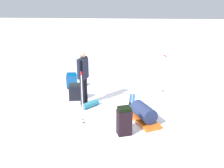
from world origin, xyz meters
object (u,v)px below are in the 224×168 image
Objects in this scene: backpack_bright at (124,121)px; backpack_large_dark at (72,81)px; gear_sled at (144,114)px; sleeping_mat_rolled at (90,104)px; skier_standing at (83,75)px; ski_poles_planted_near at (164,72)px; backpack_small_spare at (75,92)px; ski_poles_planted_far at (82,96)px; ski_pair_near at (131,104)px.

backpack_large_dark is at bearing 34.21° from backpack_bright.
gear_sled reaches higher than sleeping_mat_rolled.
skier_standing is at bearing -151.92° from backpack_large_dark.
backpack_bright is 0.53× the size of ski_poles_planted_near.
sleeping_mat_rolled is at bearing -130.79° from backpack_small_spare.
ski_poles_planted_near is (2.96, -1.20, 0.39)m from backpack_bright.
ski_poles_planted_near is at bearing -17.58° from gear_sled.
backpack_small_spare is at bearing 21.54° from ski_poles_planted_far.
backpack_large_dark is 0.50× the size of gear_sled.
backpack_large_dark is at bearing 88.20° from ski_poles_planted_near.
backpack_large_dark reaches higher than sleeping_mat_rolled.
skier_standing is at bearing 117.69° from ski_poles_planted_near.
skier_standing is 2.17m from gear_sled.
backpack_bright is 1.25m from ski_poles_planted_far.
sleeping_mat_rolled is at bearing 104.54° from ski_pair_near.
backpack_bright is at bearing -141.07° from skier_standing.
sleeping_mat_rolled is (-1.61, -0.99, -0.19)m from backpack_large_dark.
backpack_bright is at bearing 175.67° from ski_pair_near.
backpack_large_dark is at bearing 59.69° from ski_pair_near.
sleeping_mat_rolled is at bearing 123.30° from ski_poles_planted_near.
backpack_bright is at bearing -142.89° from sleeping_mat_rolled.
backpack_small_spare is (1.96, 1.69, -0.07)m from backpack_bright.
ski_pair_near is at bearing 138.07° from ski_poles_planted_near.
ski_pair_near is 1.17m from gear_sled.
skier_standing is 1.74m from ski_pair_near.
backpack_small_spare is 0.81m from sleeping_mat_rolled.
ski_pair_near is 1.95m from ski_poles_planted_far.
ski_pair_near is 1.33× the size of ski_poles_planted_near.
ski_poles_planted_far is at bearing -158.46° from backpack_small_spare.
backpack_bright is at bearing -139.23° from backpack_small_spare.
sleeping_mat_rolled is (0.78, 1.57, -0.13)m from gear_sled.
gear_sled is (-1.30, -2.17, -0.05)m from backpack_small_spare.
backpack_small_spare reaches higher than ski_pair_near.
backpack_bright is at bearing -145.79° from backpack_large_dark.
ski_poles_planted_far is at bearing 137.62° from ski_poles_planted_near.
backpack_large_dark is 3.70m from backpack_bright.
ski_poles_planted_near is 0.96× the size of ski_poles_planted_far.
backpack_large_dark is 2.84m from ski_poles_planted_far.
sleeping_mat_rolled is at bearing 63.58° from gear_sled.
skier_standing is 2.19m from backpack_bright.
gear_sled is 1.76m from sleeping_mat_rolled.
backpack_bright reaches higher than backpack_large_dark.
sleeping_mat_rolled is at bearing -129.64° from skier_standing.
ski_poles_planted_far is 2.51× the size of sleeping_mat_rolled.
backpack_small_spare is at bearing 40.77° from backpack_bright.
gear_sled is at bearing -118.29° from skier_standing.
gear_sled is (-2.29, 0.73, -0.51)m from ski_poles_planted_near.
skier_standing is 0.85m from backpack_small_spare.
ski_poles_planted_far is 1.67m from gear_sled.
backpack_bright reaches higher than ski_pair_near.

